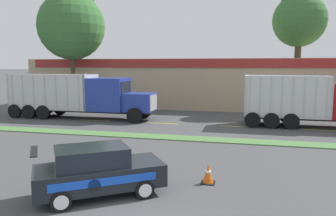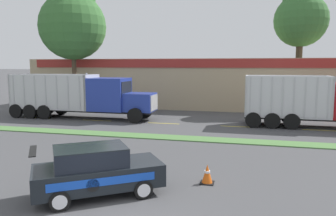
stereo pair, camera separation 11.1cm
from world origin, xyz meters
The scene contains 12 objects.
grass_verge centered at (0.00, 11.10, 0.03)m, with size 120.00×1.28×0.06m, color #517F42.
centre_line_2 centered at (-13.43, 15.74, 0.00)m, with size 2.40×0.14×0.01m, color yellow.
centre_line_3 centered at (-8.03, 15.74, 0.00)m, with size 2.40×0.14×0.01m, color yellow.
centre_line_4 centered at (-2.63, 15.74, 0.00)m, with size 2.40×0.14×0.01m, color yellow.
centre_line_5 centered at (2.77, 15.74, 0.00)m, with size 2.40×0.14×0.01m, color yellow.
centre_line_6 centered at (8.17, 15.74, 0.00)m, with size 2.40×0.14×0.01m, color yellow.
dump_truck_trail centered at (-8.57, 16.53, 1.69)m, with size 12.03×2.75×3.68m.
rally_car centered at (-1.34, 2.16, 0.85)m, with size 4.38×3.78×1.70m.
traffic_cone centered at (2.07, 4.16, 0.35)m, with size 0.50×0.50×0.70m.
store_building_backdrop centered at (-0.74, 28.85, 2.45)m, with size 36.73×12.10×4.90m.
tree_behind_left centered at (7.82, 25.34, 8.76)m, with size 4.82×4.82×11.96m.
tree_behind_centre centered at (-13.14, 21.50, 8.60)m, with size 6.35×6.35×12.73m.
Camera 2 is at (3.46, -7.35, 4.29)m, focal length 35.00 mm.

